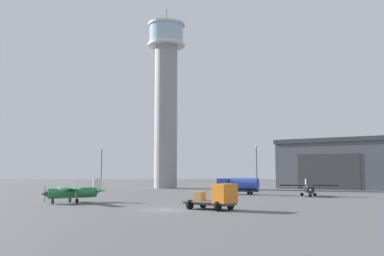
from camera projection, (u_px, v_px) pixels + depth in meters
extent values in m
plane|color=#545456|center=(168.00, 210.00, 44.30)|extent=(400.00, 400.00, 0.00)
cylinder|color=gray|center=(166.00, 116.00, 105.50)|extent=(5.60, 5.60, 35.42)
cylinder|color=silver|center=(166.00, 45.00, 107.36)|extent=(9.29, 9.29, 0.60)
cylinder|color=#99B7C6|center=(166.00, 35.00, 107.63)|extent=(8.55, 8.55, 4.59)
cylinder|color=silver|center=(166.00, 25.00, 107.89)|extent=(9.29, 9.29, 0.50)
cylinder|color=#38383D|center=(166.00, 17.00, 108.12)|extent=(0.16, 0.16, 4.00)
cube|color=#4C5159|center=(338.00, 166.00, 102.69)|extent=(30.07, 28.27, 10.61)
cube|color=#35393E|center=(337.00, 142.00, 103.28)|extent=(30.90, 29.11, 1.00)
cube|color=#38383A|center=(328.00, 172.00, 95.43)|extent=(11.19, 8.13, 7.96)
cylinder|color=black|center=(308.00, 189.00, 68.89)|extent=(2.21, 5.86, 1.14)
cone|color=#38383D|center=(311.00, 190.00, 65.84)|extent=(0.94, 0.96, 0.80)
cube|color=#38383D|center=(311.00, 190.00, 65.84)|extent=(0.10, 0.07, 1.75)
cube|color=black|center=(308.00, 185.00, 68.68)|extent=(9.31, 3.10, 0.18)
cylinder|color=#B7BABF|center=(299.00, 188.00, 68.85)|extent=(0.90, 0.24, 1.25)
cylinder|color=#B7BABF|center=(318.00, 188.00, 68.44)|extent=(0.90, 0.24, 1.25)
cube|color=#99B7C6|center=(309.00, 188.00, 67.83)|extent=(1.09, 1.17, 0.64)
cone|color=black|center=(306.00, 188.00, 71.95)|extent=(1.08, 1.43, 0.86)
cube|color=#B7BABF|center=(306.00, 184.00, 72.02)|extent=(0.30, 1.02, 1.57)
cube|color=black|center=(306.00, 187.00, 71.96)|extent=(2.87, 1.34, 0.09)
cylinder|color=black|center=(310.00, 195.00, 66.62)|extent=(0.57, 0.25, 0.55)
cylinder|color=black|center=(302.00, 194.00, 69.12)|extent=(0.57, 0.25, 0.55)
cylinder|color=black|center=(315.00, 195.00, 68.84)|extent=(0.57, 0.25, 0.55)
cylinder|color=#287A42|center=(72.00, 193.00, 53.94)|extent=(5.96, 4.72, 1.27)
cone|color=#38383D|center=(45.00, 194.00, 51.82)|extent=(1.27, 1.26, 0.89)
cube|color=#38383D|center=(45.00, 194.00, 51.82)|extent=(0.11, 0.12, 1.95)
cube|color=#287A42|center=(70.00, 187.00, 53.82)|extent=(7.16, 9.26, 0.20)
cylinder|color=white|center=(65.00, 190.00, 55.06)|extent=(0.65, 0.87, 1.39)
cylinder|color=white|center=(75.00, 191.00, 52.50)|extent=(0.65, 0.87, 1.39)
cube|color=#99B7C6|center=(63.00, 190.00, 53.22)|extent=(1.51, 1.48, 0.72)
cone|color=#287A42|center=(97.00, 191.00, 56.06)|extent=(1.72, 1.61, 0.95)
cube|color=white|center=(97.00, 185.00, 56.15)|extent=(0.99, 0.75, 1.74)
cube|color=#287A42|center=(97.00, 190.00, 56.08)|extent=(2.52, 3.04, 0.10)
cylinder|color=black|center=(52.00, 201.00, 52.33)|extent=(0.49, 0.60, 0.61)
cylinder|color=black|center=(70.00, 200.00, 54.85)|extent=(0.49, 0.60, 0.61)
cylinder|color=black|center=(77.00, 201.00, 53.08)|extent=(0.49, 0.60, 0.61)
cube|color=#38383D|center=(209.00, 203.00, 44.52)|extent=(5.45, 5.19, 0.24)
cube|color=orange|center=(225.00, 193.00, 43.39)|extent=(2.84, 2.92, 1.95)
cube|color=#99B7C6|center=(230.00, 190.00, 42.99)|extent=(1.50, 1.66, 0.98)
cube|color=brown|center=(202.00, 201.00, 45.11)|extent=(4.42, 4.33, 0.16)
cube|color=#997547|center=(199.00, 196.00, 45.40)|extent=(1.40, 1.40, 0.90)
cylinder|color=black|center=(231.00, 205.00, 44.18)|extent=(0.87, 0.93, 1.00)
cylinder|color=black|center=(218.00, 206.00, 42.42)|extent=(0.87, 0.93, 1.00)
cylinder|color=black|center=(203.00, 203.00, 46.42)|extent=(0.87, 0.93, 1.00)
cylinder|color=black|center=(190.00, 205.00, 44.65)|extent=(0.87, 0.93, 1.00)
cube|color=#38383D|center=(238.00, 191.00, 74.51)|extent=(7.20, 4.69, 0.24)
cube|color=#2847A8|center=(224.00, 184.00, 75.59)|extent=(2.77, 2.91, 2.03)
cube|color=#99B7C6|center=(219.00, 182.00, 75.99)|extent=(0.90, 1.79, 1.01)
cylinder|color=#2847A8|center=(244.00, 184.00, 74.20)|extent=(5.28, 4.02, 2.17)
cylinder|color=black|center=(223.00, 192.00, 74.49)|extent=(0.68, 1.02, 1.00)
cylinder|color=black|center=(226.00, 191.00, 76.38)|extent=(0.68, 1.02, 1.00)
cylinder|color=black|center=(248.00, 192.00, 72.74)|extent=(0.68, 1.02, 1.00)
cylinder|color=black|center=(251.00, 192.00, 74.63)|extent=(0.68, 1.02, 1.00)
cylinder|color=#38383D|center=(257.00, 169.00, 85.99)|extent=(0.18, 0.18, 8.90)
sphere|color=#F9E5B2|center=(256.00, 146.00, 86.47)|extent=(0.44, 0.44, 0.44)
cylinder|color=#38383D|center=(101.00, 169.00, 97.54)|extent=(0.18, 0.18, 9.01)
sphere|color=#F9E5B2|center=(102.00, 149.00, 98.03)|extent=(0.44, 0.44, 0.44)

